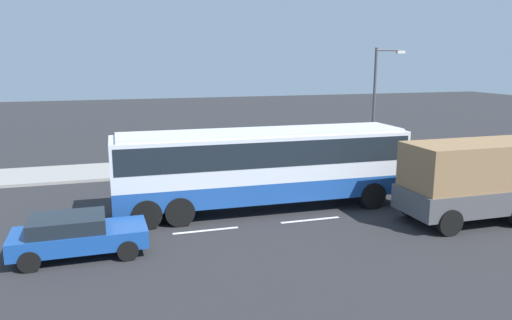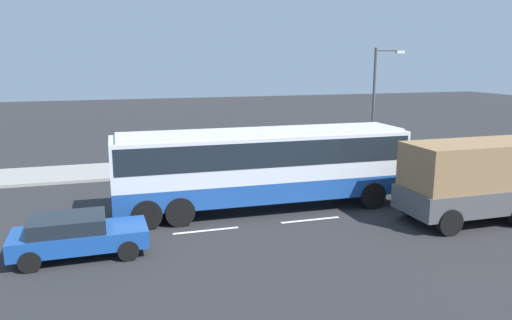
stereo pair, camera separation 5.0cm
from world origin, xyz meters
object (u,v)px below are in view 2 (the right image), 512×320
(coach_bus, at_px, (263,161))
(street_lamp, at_px, (377,96))
(pedestrian_near_curb, at_px, (325,145))
(car_blue_saloon, at_px, (77,234))
(cargo_truck, at_px, (501,177))

(coach_bus, xyz_separation_m, street_lamp, (9.38, 7.17, 1.94))
(coach_bus, relative_size, pedestrian_near_curb, 7.77)
(pedestrian_near_curb, xyz_separation_m, street_lamp, (2.92, -0.76, 2.95))
(pedestrian_near_curb, distance_m, street_lamp, 4.22)
(car_blue_saloon, distance_m, street_lamp, 19.65)
(cargo_truck, height_order, pedestrian_near_curb, cargo_truck)
(coach_bus, distance_m, street_lamp, 11.97)
(street_lamp, bearing_deg, car_blue_saloon, -148.21)
(cargo_truck, relative_size, street_lamp, 1.28)
(car_blue_saloon, bearing_deg, coach_bus, 22.32)
(pedestrian_near_curb, bearing_deg, street_lamp, 67.11)
(cargo_truck, xyz_separation_m, pedestrian_near_curb, (-1.98, 11.68, -0.62))
(coach_bus, relative_size, cargo_truck, 1.42)
(coach_bus, distance_m, pedestrian_near_curb, 10.28)
(coach_bus, xyz_separation_m, pedestrian_near_curb, (6.46, 7.93, -1.01))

